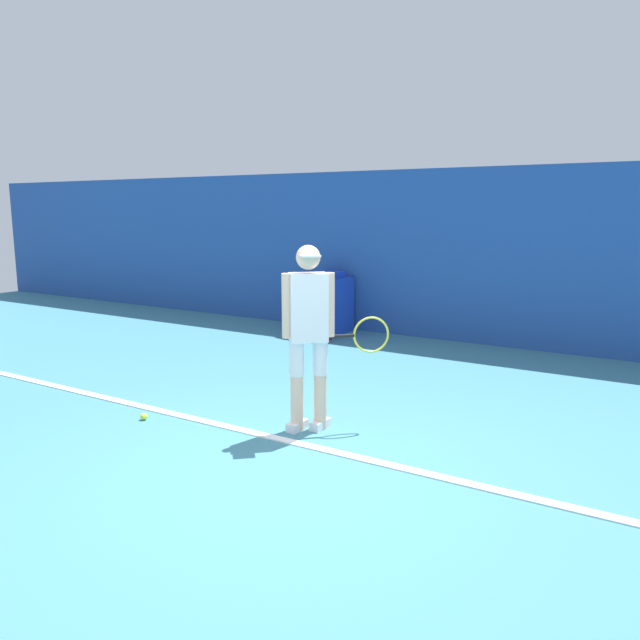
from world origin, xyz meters
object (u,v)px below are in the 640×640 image
(tennis_player, at_px, (310,329))
(covered_chair, at_px, (325,304))
(tennis_ball, at_px, (144,417))
(equipment_bag, at_px, (309,333))

(tennis_player, bearing_deg, covered_chair, 77.54)
(tennis_ball, height_order, equipment_bag, equipment_bag)
(tennis_player, height_order, equipment_bag, tennis_player)
(covered_chair, relative_size, equipment_bag, 1.51)
(covered_chair, bearing_deg, equipment_bag, -82.56)
(tennis_ball, bearing_deg, covered_chair, 99.65)
(tennis_player, height_order, tennis_ball, tennis_player)
(tennis_ball, relative_size, equipment_bag, 0.10)
(tennis_player, xyz_separation_m, covered_chair, (-2.32, 4.03, -0.48))
(tennis_player, relative_size, equipment_bag, 2.57)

